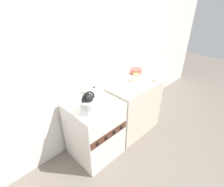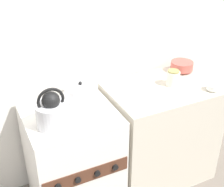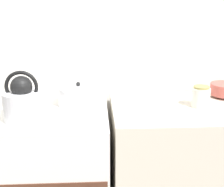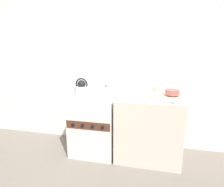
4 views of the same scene
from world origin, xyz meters
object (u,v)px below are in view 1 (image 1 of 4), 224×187
kettle (89,104)px  enamel_bowl (136,71)px  cooking_pot (94,92)px  stove (94,129)px  storage_jar (136,78)px  small_ceramic_bowl (156,79)px

kettle → enamel_bowl: size_ratio=1.45×
kettle → cooking_pot: (0.29, 0.25, -0.05)m
kettle → cooking_pot: size_ratio=1.08×
stove → kettle: 0.58m
storage_jar → stove: bearing=179.5°
stove → kettle: kettle is taller
kettle → small_ceramic_bowl: bearing=-5.0°
kettle → storage_jar: 1.03m
cooking_pot → storage_jar: storage_jar is taller
cooking_pot → storage_jar: size_ratio=2.04×
kettle → enamel_bowl: 1.29m
enamel_bowl → small_ceramic_bowl: enamel_bowl is taller
cooking_pot → enamel_bowl: cooking_pot is taller
stove → cooking_pot: (0.15, 0.14, 0.50)m
small_ceramic_bowl → kettle: bearing=175.0°
storage_jar → kettle: bearing=-174.2°
kettle → storage_jar: size_ratio=2.20×
kettle → cooking_pot: bearing=40.9°
stove → kettle: bearing=-142.0°
enamel_bowl → storage_jar: size_ratio=1.52×
cooking_pot → small_ceramic_bowl: (0.96, -0.36, -0.01)m
stove → enamel_bowl: bearing=9.1°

